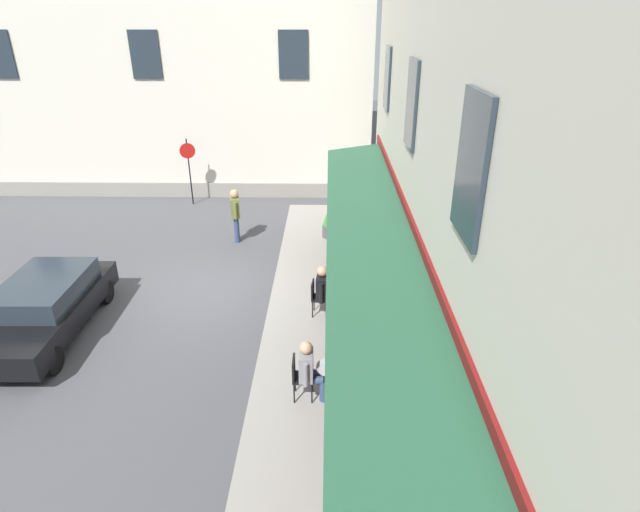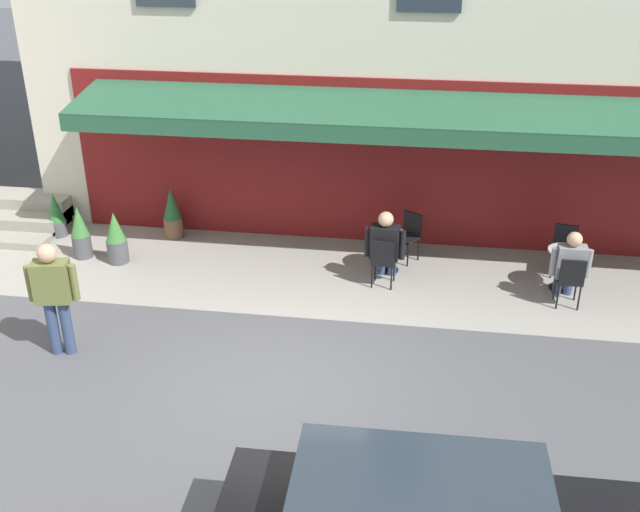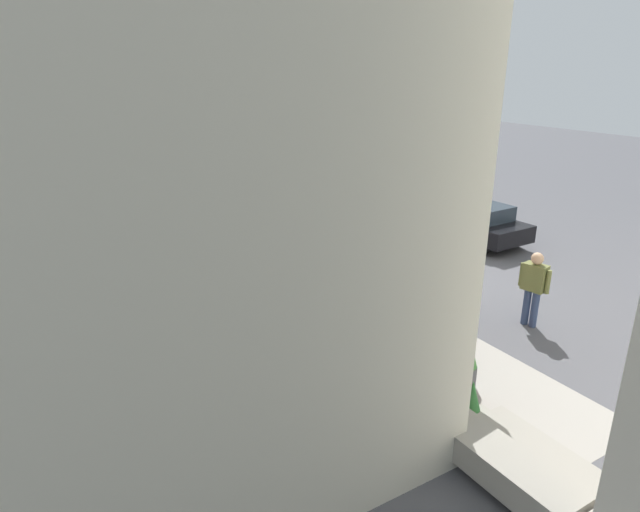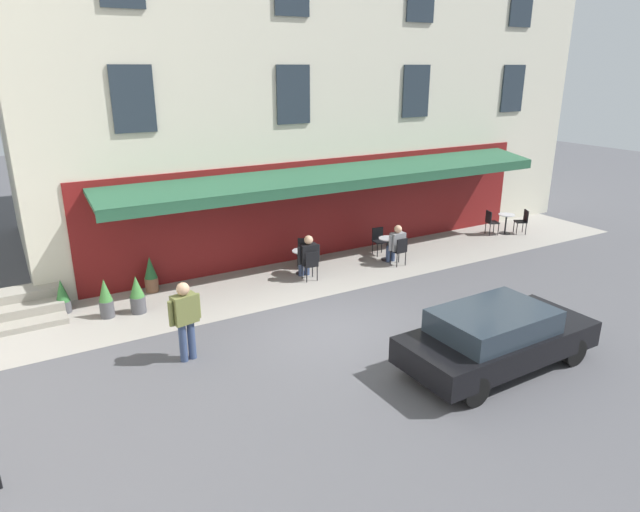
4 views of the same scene
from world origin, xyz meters
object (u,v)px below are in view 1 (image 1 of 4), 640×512
(potted_plant_under_sign, at_px, (331,216))
(potted_plant_entrance_left, at_px, (366,231))
(walking_pedestrian_in_olive, at_px, (235,211))
(potted_plant_mid_terrace, at_px, (355,208))
(parked_car_black, at_px, (45,306))
(seated_patron_in_grey, at_px, (310,368))
(cafe_table_near_entrance, at_px, (342,298))
(cafe_chair_black_kerbside, at_px, (299,374))
(cafe_table_streetside, at_px, (332,377))
(cafe_chair_black_corner_left, at_px, (317,295))
(no_parking_sign, at_px, (188,160))
(seated_companion_in_black, at_px, (325,290))
(cafe_chair_black_corner_right, at_px, (365,378))
(potted_plant_entrance_right, at_px, (328,224))
(cafe_chair_black_near_door, at_px, (365,304))

(potted_plant_under_sign, bearing_deg, potted_plant_entrance_left, -141.01)
(walking_pedestrian_in_olive, xyz_separation_m, potted_plant_entrance_left, (-0.30, -4.26, -0.54))
(potted_plant_mid_terrace, distance_m, parked_car_black, 10.59)
(seated_patron_in_grey, height_order, potted_plant_mid_terrace, seated_patron_in_grey)
(cafe_table_near_entrance, distance_m, cafe_chair_black_kerbside, 3.15)
(walking_pedestrian_in_olive, relative_size, potted_plant_under_sign, 1.73)
(parked_car_black, bearing_deg, potted_plant_mid_terrace, -45.12)
(cafe_table_streetside, bearing_deg, parked_car_black, 71.86)
(cafe_chair_black_corner_left, bearing_deg, no_parking_sign, 32.03)
(cafe_chair_black_kerbside, bearing_deg, seated_companion_in_black, -9.04)
(cafe_chair_black_kerbside, distance_m, cafe_chair_black_corner_right, 1.26)
(cafe_table_streetside, distance_m, parked_car_black, 6.99)
(cafe_chair_black_corner_right, relative_size, potted_plant_mid_terrace, 1.01)
(cafe_chair_black_corner_right, bearing_deg, seated_companion_in_black, 13.82)
(cafe_table_near_entrance, xyz_separation_m, potted_plant_mid_terrace, (6.63, -0.60, -0.05))
(potted_plant_entrance_left, bearing_deg, cafe_table_near_entrance, 168.49)
(seated_patron_in_grey, bearing_deg, parked_car_black, 70.73)
(cafe_table_streetside, xyz_separation_m, cafe_chair_black_corner_right, (-0.09, -0.63, 0.06))
(cafe_table_streetside, height_order, potted_plant_entrance_right, potted_plant_entrance_right)
(no_parking_sign, bearing_deg, cafe_table_near_entrance, -145.09)
(cafe_chair_black_kerbside, height_order, potted_plant_entrance_left, potted_plant_entrance_left)
(potted_plant_mid_terrace, bearing_deg, potted_plant_under_sign, 136.77)
(cafe_chair_black_kerbside, height_order, no_parking_sign, no_parking_sign)
(seated_patron_in_grey, bearing_deg, cafe_chair_black_kerbside, 90.09)
(potted_plant_entrance_right, xyz_separation_m, potted_plant_under_sign, (0.74, -0.11, 0.02))
(cafe_chair_black_kerbside, xyz_separation_m, parked_car_black, (2.18, 6.01, 0.16))
(cafe_chair_black_corner_right, relative_size, potted_plant_under_sign, 0.89)
(seated_patron_in_grey, bearing_deg, cafe_chair_black_corner_right, -94.84)
(cafe_chair_black_corner_left, height_order, potted_plant_entrance_left, potted_plant_entrance_left)
(potted_plant_entrance_right, bearing_deg, cafe_table_near_entrance, -175.80)
(cafe_chair_black_kerbside, distance_m, no_parking_sign, 12.32)
(seated_companion_in_black, xyz_separation_m, potted_plant_under_sign, (5.69, -0.16, -0.22))
(no_parking_sign, xyz_separation_m, potted_plant_entrance_left, (-3.92, -6.63, -1.29))
(cafe_table_near_entrance, distance_m, potted_plant_entrance_right, 4.99)
(cafe_chair_black_corner_right, relative_size, seated_companion_in_black, 0.67)
(cafe_table_near_entrance, relative_size, potted_plant_under_sign, 0.73)
(cafe_chair_black_corner_left, relative_size, potted_plant_under_sign, 0.89)
(cafe_chair_black_near_door, relative_size, walking_pedestrian_in_olive, 0.51)
(cafe_table_streetside, height_order, potted_plant_under_sign, potted_plant_under_sign)
(cafe_chair_black_corner_right, xyz_separation_m, seated_patron_in_grey, (0.09, 1.04, 0.15))
(potted_plant_entrance_left, xyz_separation_m, potted_plant_mid_terrace, (2.31, 0.28, -0.06))
(cafe_chair_black_corner_left, bearing_deg, cafe_table_near_entrance, -95.02)
(cafe_chair_black_near_door, distance_m, parked_car_black, 7.45)
(cafe_chair_black_near_door, relative_size, potted_plant_entrance_right, 0.92)
(cafe_table_streetside, height_order, parked_car_black, parked_car_black)
(cafe_table_near_entrance, xyz_separation_m, cafe_chair_black_near_door, (-0.35, -0.53, 0.06))
(seated_companion_in_black, xyz_separation_m, no_parking_sign, (8.21, 5.34, 1.08))
(walking_pedestrian_in_olive, bearing_deg, cafe_chair_black_corner_left, -148.95)
(no_parking_sign, bearing_deg, cafe_chair_black_kerbside, -156.68)
(potted_plant_under_sign, xyz_separation_m, parked_car_black, (-6.56, 6.65, 0.21))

